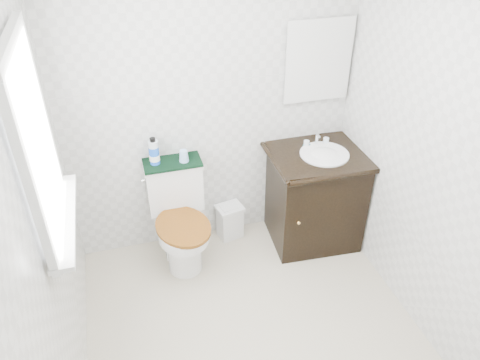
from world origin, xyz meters
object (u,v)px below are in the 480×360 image
toilet (180,221)px  vanity (315,195)px  mouthwash_bottle (154,152)px  trash_bin (230,221)px  cup (184,156)px

toilet → vanity: (1.10, -0.06, 0.08)m
vanity → mouthwash_bottle: bearing=170.9°
vanity → trash_bin: 0.75m
cup → vanity: bearing=-9.5°
trash_bin → mouthwash_bottle: 0.95m
toilet → mouthwash_bottle: (-0.12, 0.13, 0.57)m
mouthwash_bottle → trash_bin: bearing=0.0°
vanity → cup: bearing=170.5°
toilet → vanity: 1.11m
toilet → cup: bearing=50.3°
toilet → cup: (0.09, 0.10, 0.51)m
vanity → cup: size_ratio=10.30×
trash_bin → vanity: bearing=-16.5°
mouthwash_bottle → cup: mouthwash_bottle is taller
trash_bin → cup: 0.79m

